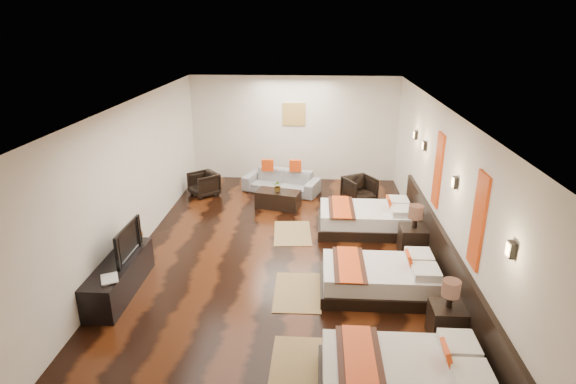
# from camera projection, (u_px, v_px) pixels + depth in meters

# --- Properties ---
(floor) EXTENTS (5.50, 9.50, 0.01)m
(floor) POSITION_uv_depth(u_px,v_px,m) (281.00, 261.00, 8.62)
(floor) COLOR black
(floor) RESTS_ON ground
(ceiling) EXTENTS (5.50, 9.50, 0.01)m
(ceiling) POSITION_uv_depth(u_px,v_px,m) (280.00, 108.00, 7.66)
(ceiling) COLOR white
(ceiling) RESTS_ON floor
(back_wall) EXTENTS (5.50, 0.01, 2.80)m
(back_wall) POSITION_uv_depth(u_px,v_px,m) (294.00, 129.00, 12.59)
(back_wall) COLOR silver
(back_wall) RESTS_ON floor
(left_wall) EXTENTS (0.01, 9.50, 2.80)m
(left_wall) POSITION_uv_depth(u_px,v_px,m) (125.00, 186.00, 8.30)
(left_wall) COLOR silver
(left_wall) RESTS_ON floor
(right_wall) EXTENTS (0.01, 9.50, 2.80)m
(right_wall) POSITION_uv_depth(u_px,v_px,m) (442.00, 192.00, 7.98)
(right_wall) COLOR silver
(right_wall) RESTS_ON floor
(headboard_panel) EXTENTS (0.08, 6.60, 0.90)m
(headboard_panel) POSITION_uv_depth(u_px,v_px,m) (445.00, 265.00, 7.56)
(headboard_panel) COLOR black
(headboard_panel) RESTS_ON floor
(bed_near) EXTENTS (1.95, 1.23, 0.75)m
(bed_near) POSITION_uv_depth(u_px,v_px,m) (405.00, 378.00, 5.44)
(bed_near) COLOR black
(bed_near) RESTS_ON floor
(bed_mid) EXTENTS (1.90, 1.19, 0.72)m
(bed_mid) POSITION_uv_depth(u_px,v_px,m) (381.00, 278.00, 7.55)
(bed_mid) COLOR black
(bed_mid) RESTS_ON floor
(bed_far) EXTENTS (1.97, 1.24, 0.75)m
(bed_far) POSITION_uv_depth(u_px,v_px,m) (367.00, 219.00, 9.79)
(bed_far) COLOR black
(bed_far) RESTS_ON floor
(nightstand_a) EXTENTS (0.46, 0.46, 0.90)m
(nightstand_a) POSITION_uv_depth(u_px,v_px,m) (447.00, 318.00, 6.43)
(nightstand_a) COLOR black
(nightstand_a) RESTS_ON floor
(nightstand_b) EXTENTS (0.50, 0.50, 0.99)m
(nightstand_b) POSITION_uv_depth(u_px,v_px,m) (413.00, 238.00, 8.74)
(nightstand_b) COLOR black
(nightstand_b) RESTS_ON floor
(jute_mat_near) EXTENTS (0.76, 1.21, 0.01)m
(jute_mat_near) POSITION_uv_depth(u_px,v_px,m) (300.00, 367.00, 5.97)
(jute_mat_near) COLOR #9C7F4F
(jute_mat_near) RESTS_ON floor
(jute_mat_mid) EXTENTS (0.77, 1.21, 0.01)m
(jute_mat_mid) POSITION_uv_depth(u_px,v_px,m) (298.00, 292.00, 7.62)
(jute_mat_mid) COLOR #9C7F4F
(jute_mat_mid) RESTS_ON floor
(jute_mat_far) EXTENTS (0.83, 1.25, 0.01)m
(jute_mat_far) POSITION_uv_depth(u_px,v_px,m) (292.00, 233.00, 9.72)
(jute_mat_far) COLOR #9C7F4F
(jute_mat_far) RESTS_ON floor
(tv_console) EXTENTS (0.50, 1.80, 0.55)m
(tv_console) POSITION_uv_depth(u_px,v_px,m) (120.00, 277.00, 7.54)
(tv_console) COLOR black
(tv_console) RESTS_ON floor
(tv) EXTENTS (0.14, 0.95, 0.55)m
(tv) POSITION_uv_depth(u_px,v_px,m) (123.00, 241.00, 7.51)
(tv) COLOR black
(tv) RESTS_ON tv_console
(book) EXTENTS (0.36, 0.39, 0.03)m
(book) POSITION_uv_depth(u_px,v_px,m) (101.00, 281.00, 6.88)
(book) COLOR black
(book) RESTS_ON tv_console
(figurine) EXTENTS (0.46, 0.46, 0.37)m
(figurine) POSITION_uv_depth(u_px,v_px,m) (132.00, 233.00, 8.02)
(figurine) COLOR brown
(figurine) RESTS_ON tv_console
(sofa) EXTENTS (2.05, 1.31, 0.56)m
(sofa) POSITION_uv_depth(u_px,v_px,m) (282.00, 182.00, 11.96)
(sofa) COLOR gray
(sofa) RESTS_ON floor
(armchair_left) EXTENTS (0.89, 0.89, 0.58)m
(armchair_left) POSITION_uv_depth(u_px,v_px,m) (204.00, 184.00, 11.74)
(armchair_left) COLOR black
(armchair_left) RESTS_ON floor
(armchair_right) EXTENTS (0.91, 0.92, 0.62)m
(armchair_right) POSITION_uv_depth(u_px,v_px,m) (359.00, 189.00, 11.32)
(armchair_right) COLOR black
(armchair_right) RESTS_ON floor
(coffee_table) EXTENTS (1.09, 0.72, 0.40)m
(coffee_table) POSITION_uv_depth(u_px,v_px,m) (278.00, 199.00, 11.01)
(coffee_table) COLOR black
(coffee_table) RESTS_ON floor
(table_plant) EXTENTS (0.25, 0.21, 0.27)m
(table_plant) POSITION_uv_depth(u_px,v_px,m) (278.00, 186.00, 10.88)
(table_plant) COLOR #20581D
(table_plant) RESTS_ON coffee_table
(orange_panel_a) EXTENTS (0.04, 0.40, 1.30)m
(orange_panel_a) POSITION_uv_depth(u_px,v_px,m) (478.00, 221.00, 6.10)
(orange_panel_a) COLOR #D86014
(orange_panel_a) RESTS_ON right_wall
(orange_panel_b) EXTENTS (0.04, 0.40, 1.30)m
(orange_panel_b) POSITION_uv_depth(u_px,v_px,m) (438.00, 170.00, 8.16)
(orange_panel_b) COLOR #D86014
(orange_panel_b) RESTS_ON right_wall
(sconce_near) EXTENTS (0.07, 0.12, 0.18)m
(sconce_near) POSITION_uv_depth(u_px,v_px,m) (511.00, 249.00, 5.02)
(sconce_near) COLOR black
(sconce_near) RESTS_ON right_wall
(sconce_mid) EXTENTS (0.07, 0.12, 0.18)m
(sconce_mid) POSITION_uv_depth(u_px,v_px,m) (455.00, 182.00, 7.08)
(sconce_mid) COLOR black
(sconce_mid) RESTS_ON right_wall
(sconce_far) EXTENTS (0.07, 0.12, 0.18)m
(sconce_far) POSITION_uv_depth(u_px,v_px,m) (424.00, 146.00, 9.14)
(sconce_far) COLOR black
(sconce_far) RESTS_ON right_wall
(sconce_lounge) EXTENTS (0.07, 0.12, 0.18)m
(sconce_lounge) POSITION_uv_depth(u_px,v_px,m) (415.00, 135.00, 9.98)
(sconce_lounge) COLOR black
(sconce_lounge) RESTS_ON right_wall
(gold_artwork) EXTENTS (0.60, 0.04, 0.60)m
(gold_artwork) POSITION_uv_depth(u_px,v_px,m) (294.00, 114.00, 12.43)
(gold_artwork) COLOR #AD873F
(gold_artwork) RESTS_ON back_wall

